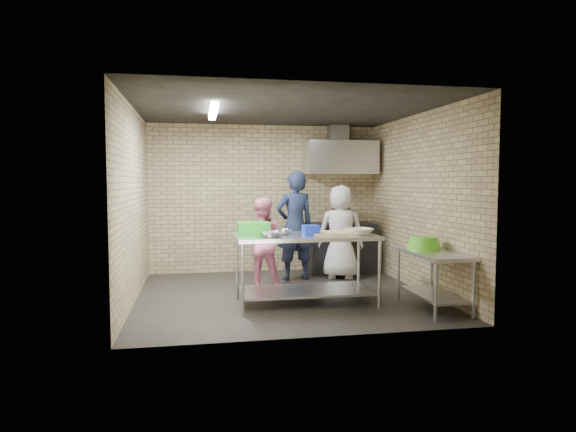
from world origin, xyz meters
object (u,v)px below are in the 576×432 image
at_px(prep_table, 306,269).
at_px(bottle_red, 340,162).
at_px(woman_pink, 261,243).
at_px(green_basin, 424,243).
at_px(man_navy, 295,226).
at_px(green_crate, 253,228).
at_px(woman_white, 341,232).
at_px(bottle_green, 360,163).
at_px(stove, 340,248).
at_px(side_counter, 433,280).
at_px(blue_tub, 311,230).

relative_size(prep_table, bottle_red, 10.53).
bearing_deg(woman_pink, bottle_red, -132.85).
height_order(green_basin, man_navy, man_navy).
height_order(green_crate, man_navy, man_navy).
height_order(green_crate, woman_white, woman_white).
distance_m(prep_table, bottle_red, 3.13).
relative_size(man_navy, woman_white, 1.14).
relative_size(bottle_green, woman_pink, 0.11).
distance_m(prep_table, green_crate, 0.90).
distance_m(prep_table, stove, 2.48).
bearing_deg(stove, prep_table, -117.52).
relative_size(stove, bottle_red, 6.67).
distance_m(green_crate, man_navy, 1.77).
bearing_deg(side_counter, blue_tub, 163.88).
bearing_deg(prep_table, bottle_green, 56.81).
height_order(green_basin, woman_pink, woman_pink).
bearing_deg(bottle_red, green_crate, -129.25).
distance_m(green_basin, woman_white, 2.02).
relative_size(bottle_red, woman_white, 0.11).
bearing_deg(bottle_red, blue_tub, -114.30).
distance_m(man_navy, woman_pink, 0.87).
distance_m(bottle_green, woman_white, 1.58).
distance_m(blue_tub, bottle_green, 3.14).
xyz_separation_m(green_basin, bottle_green, (0.02, 2.74, 1.18)).
height_order(side_counter, blue_tub, blue_tub).
bearing_deg(prep_table, green_basin, -10.67).
xyz_separation_m(woman_pink, woman_white, (1.45, 0.53, 0.10)).
bearing_deg(blue_tub, prep_table, 116.57).
height_order(stove, woman_pink, woman_pink).
height_order(prep_table, bottle_green, bottle_green).
bearing_deg(stove, bottle_red, 78.23).
height_order(side_counter, bottle_red, bottle_red).
distance_m(side_counter, green_crate, 2.48).
xyz_separation_m(side_counter, man_navy, (-1.42, 2.20, 0.54)).
relative_size(bottle_red, man_navy, 0.10).
height_order(stove, green_basin, green_basin).
bearing_deg(prep_table, stove, 62.48).
bearing_deg(prep_table, blue_tub, -63.43).
bearing_deg(bottle_green, woman_pink, -146.92).
relative_size(green_basin, woman_pink, 0.33).
height_order(green_crate, woman_pink, woman_pink).
distance_m(side_counter, stove, 2.79).
height_order(side_counter, green_crate, green_crate).
height_order(blue_tub, woman_pink, woman_pink).
relative_size(bottle_red, woman_pink, 0.13).
bearing_deg(blue_tub, green_basin, -7.36).
bearing_deg(prep_table, side_counter, -18.91).
relative_size(stove, green_crate, 2.85).
bearing_deg(man_navy, bottle_green, -161.14).
relative_size(bottle_green, woman_white, 0.09).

